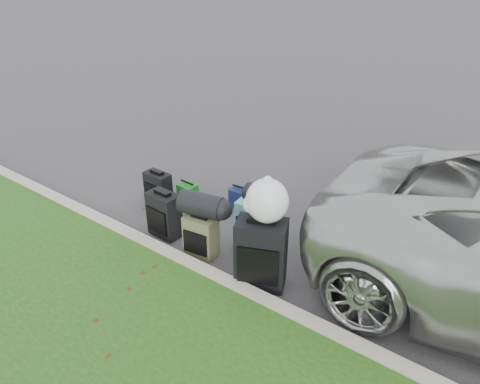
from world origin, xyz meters
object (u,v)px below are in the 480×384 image
Objects in this scene: suitcase_large_black_left at (164,215)px; tote_green at (188,194)px; suitcase_small_black at (158,188)px; tote_navy at (240,198)px; suitcase_olive at (201,236)px; suitcase_large_black_right at (261,254)px; suitcase_teal at (254,224)px.

tote_green is at bearing 115.34° from suitcase_large_black_left.
suitcase_small_black is 1.75× the size of tote_navy.
suitcase_olive is 0.65× the size of suitcase_large_black_right.
tote_green is at bearing 131.39° from suitcase_olive.
tote_green is at bearing 131.67° from suitcase_large_black_right.
tote_navy is at bearing 96.82° from suitcase_olive.
suitcase_small_black reaches higher than tote_navy.
suitcase_small_black is at bearing -150.90° from tote_navy.
suitcase_large_black_left is at bearing -64.92° from tote_green.
tote_green is at bearing -155.15° from tote_navy.
suitcase_large_black_right reaches higher than suitcase_teal.
suitcase_large_black_left is 2.07× the size of tote_green.
tote_navy is at bearing 130.91° from suitcase_teal.
suitcase_small_black is 1.67× the size of tote_green.
suitcase_small_black is 1.25m from tote_navy.
suitcase_teal is 1.06m from tote_navy.
suitcase_teal is 2.12× the size of tote_green.
suitcase_large_black_left is 1.24m from suitcase_teal.
suitcase_olive is at bearing -78.25° from tote_navy.
suitcase_large_black_left is at bearing -37.19° from suitcase_small_black.
suitcase_small_black is at bearing 141.22° from suitcase_large_black_right.
tote_green is 1.05× the size of tote_navy.
suitcase_large_black_left is 1.14× the size of suitcase_olive.
suitcase_large_black_right is (0.51, -0.60, 0.10)m from suitcase_teal.
suitcase_large_black_right is 2.79× the size of tote_green.
tote_navy is (-0.77, 0.71, -0.18)m from suitcase_teal.
suitcase_large_black_right is at bearing -48.77° from tote_navy.
suitcase_large_black_right is 1.86m from tote_navy.
suitcase_large_black_left is at bearing -109.29° from tote_navy.
suitcase_olive is at bearing 154.80° from suitcase_large_black_right.
tote_navy is at bearing 111.08° from suitcase_large_black_right.
suitcase_teal is 0.76× the size of suitcase_large_black_right.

